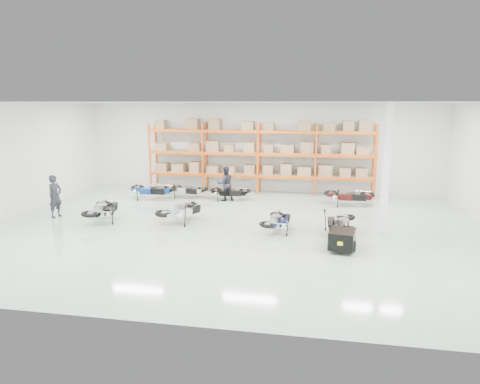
% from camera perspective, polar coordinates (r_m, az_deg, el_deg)
% --- Properties ---
extents(room, '(18.00, 18.00, 18.00)m').
position_cam_1_polar(room, '(15.12, -0.70, 3.30)').
color(room, '#AEC2AF').
rests_on(room, ground).
extents(pallet_rack, '(11.28, 0.98, 3.62)m').
position_cam_1_polar(pallet_rack, '(21.44, 2.56, 5.82)').
color(pallet_rack, '#E24E0B').
rests_on(pallet_rack, ground).
extents(structural_column, '(0.25, 0.25, 4.50)m').
position_cam_1_polar(structural_column, '(15.54, 18.88, 2.90)').
color(structural_column, white).
rests_on(structural_column, ground).
extents(moto_blue_centre, '(1.07, 1.76, 1.07)m').
position_cam_1_polar(moto_blue_centre, '(15.19, 5.11, -3.44)').
color(moto_blue_centre, '#070F49').
rests_on(moto_blue_centre, ground).
extents(moto_silver_left, '(1.55, 2.14, 1.25)m').
position_cam_1_polar(moto_silver_left, '(16.45, -7.70, -2.01)').
color(moto_silver_left, silver).
rests_on(moto_silver_left, ground).
extents(moto_black_far_left, '(1.23, 2.02, 1.22)m').
position_cam_1_polar(moto_black_far_left, '(17.28, -17.77, -1.84)').
color(moto_black_far_left, black).
rests_on(moto_black_far_left, ground).
extents(moto_touring_right, '(1.01, 1.88, 1.19)m').
position_cam_1_polar(moto_touring_right, '(15.03, 13.16, -3.66)').
color(moto_touring_right, black).
rests_on(moto_touring_right, ground).
extents(trailer, '(0.89, 1.61, 0.66)m').
position_cam_1_polar(trailer, '(13.55, 13.45, -6.14)').
color(trailer, black).
rests_on(trailer, ground).
extents(moto_back_a, '(1.97, 1.04, 1.25)m').
position_cam_1_polar(moto_back_a, '(20.62, -11.67, 0.66)').
color(moto_back_a, navy).
rests_on(moto_back_a, ground).
extents(moto_back_b, '(1.77, 1.07, 1.08)m').
position_cam_1_polar(moto_back_b, '(20.68, -7.02, 0.62)').
color(moto_back_b, '#A4AAAE').
rests_on(moto_back_b, ground).
extents(moto_back_c, '(1.68, 0.86, 1.08)m').
position_cam_1_polar(moto_back_c, '(20.01, -1.42, 0.32)').
color(moto_back_c, black).
rests_on(moto_back_c, ground).
extents(moto_back_d, '(1.92, 0.97, 1.24)m').
position_cam_1_polar(moto_back_d, '(19.55, 14.41, -0.09)').
color(moto_back_d, '#390B0C').
rests_on(moto_back_d, ground).
extents(person_left, '(0.55, 0.70, 1.71)m').
position_cam_1_polar(person_left, '(18.47, -23.43, -0.53)').
color(person_left, black).
rests_on(person_left, ground).
extents(person_back, '(0.99, 0.94, 1.61)m').
position_cam_1_polar(person_back, '(19.88, -1.97, 1.12)').
color(person_back, black).
rests_on(person_back, ground).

